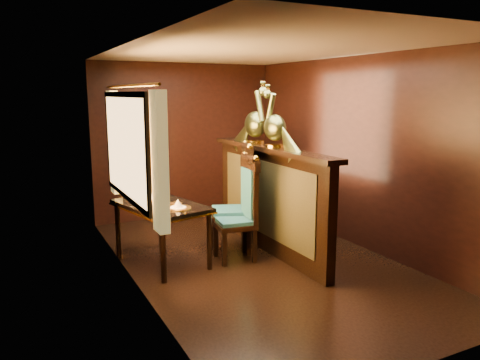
{
  "coord_description": "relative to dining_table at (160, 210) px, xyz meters",
  "views": [
    {
      "loc": [
        -2.64,
        -4.74,
        2.02
      ],
      "look_at": [
        -0.11,
        0.27,
        0.98
      ],
      "focal_mm": 35.0,
      "sensor_mm": 36.0,
      "label": 1
    }
  ],
  "objects": [
    {
      "name": "partition",
      "position": [
        1.38,
        -0.19,
        0.05
      ],
      "size": [
        0.26,
        2.7,
        1.36
      ],
      "color": "black",
      "rests_on": "ground"
    },
    {
      "name": "ground",
      "position": [
        1.06,
        -0.49,
        -0.66
      ],
      "size": [
        5.0,
        5.0,
        0.0
      ],
      "primitive_type": "plane",
      "color": "black",
      "rests_on": "ground"
    },
    {
      "name": "room_shell",
      "position": [
        0.97,
        -0.48,
        0.92
      ],
      "size": [
        3.04,
        5.04,
        2.52
      ],
      "color": "black",
      "rests_on": "ground"
    },
    {
      "name": "peacock_right",
      "position": [
        1.38,
        0.2,
        1.11
      ],
      "size": [
        0.26,
        0.68,
        0.81
      ],
      "primitive_type": null,
      "color": "#1C543E",
      "rests_on": "partition"
    },
    {
      "name": "chair_left",
      "position": [
        0.96,
        -0.31,
        0.02
      ],
      "size": [
        0.53,
        0.55,
        1.31
      ],
      "rotation": [
        0.0,
        0.0,
        -0.14
      ],
      "color": "black",
      "rests_on": "ground"
    },
    {
      "name": "dining_table",
      "position": [
        0.0,
        0.0,
        0.0
      ],
      "size": [
        1.01,
        1.37,
        0.93
      ],
      "rotation": [
        0.0,
        0.0,
        0.23
      ],
      "color": "black",
      "rests_on": "ground"
    },
    {
      "name": "peacock_left",
      "position": [
        1.38,
        -0.31,
        1.09
      ],
      "size": [
        0.24,
        0.65,
        0.77
      ],
      "primitive_type": null,
      "color": "#1C543E",
      "rests_on": "partition"
    },
    {
      "name": "chair_right",
      "position": [
        1.06,
        -0.01,
        0.08
      ],
      "size": [
        0.66,
        0.67,
        1.42
      ],
      "rotation": [
        0.0,
        0.0,
        -0.35
      ],
      "color": "black",
      "rests_on": "ground"
    }
  ]
}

